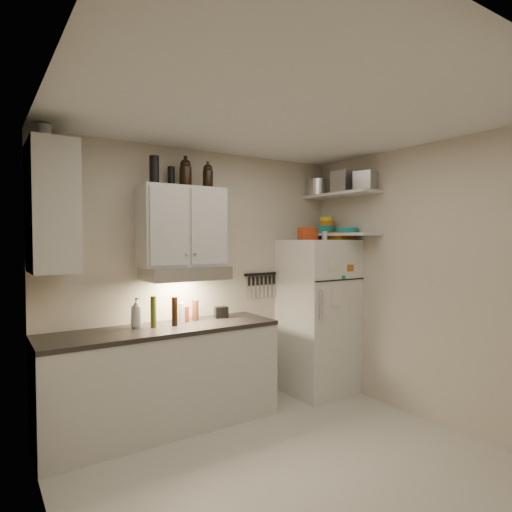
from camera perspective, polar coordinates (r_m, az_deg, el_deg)
floor at (r=3.54m, az=5.20°, el=-26.72°), size 3.20×3.00×0.02m
ceiling at (r=3.23m, az=5.37°, el=18.50°), size 3.20×3.00×0.02m
back_wall at (r=4.40m, az=-7.12°, el=-3.07°), size 3.20×0.02×2.60m
left_wall at (r=2.48m, az=-25.51°, el=-7.39°), size 0.02×3.00×2.60m
right_wall at (r=4.31m, az=22.25°, el=-3.32°), size 0.02×3.00×2.60m
base_cabinet at (r=4.08m, az=-12.26°, el=-15.89°), size 2.10×0.60×0.88m
countertop at (r=3.96m, az=-12.32°, el=-9.55°), size 2.10×0.62×0.04m
upper_cabinet at (r=4.10m, az=-9.84°, el=3.88°), size 0.80×0.33×0.75m
side_cabinet at (r=3.66m, az=-25.55°, el=5.85°), size 0.33×0.55×1.00m
range_hood at (r=4.05m, az=-9.43°, el=-2.26°), size 0.76×0.46×0.12m
fridge at (r=4.87m, az=8.24°, el=-7.91°), size 0.70×0.68×1.70m
shelf_hi at (r=4.86m, az=11.18°, el=8.03°), size 0.30×0.95×0.03m
shelf_lo at (r=4.83m, az=11.14°, el=2.84°), size 0.30×0.95×0.03m
knife_strip at (r=4.73m, az=0.65°, el=-2.44°), size 0.42×0.02×0.03m
dutch_oven at (r=4.61m, az=6.94°, el=2.97°), size 0.29×0.29×0.13m
book_stack at (r=4.86m, az=11.06°, el=2.64°), size 0.21×0.26×0.09m
spice_jar at (r=4.76m, az=9.14°, el=2.71°), size 0.07×0.07×0.09m
stock_pot at (r=5.12m, az=8.29°, el=8.99°), size 0.30×0.30×0.19m
tin_a at (r=4.78m, az=11.63°, el=9.65°), size 0.25×0.24×0.22m
tin_b at (r=4.66m, az=14.40°, el=9.66°), size 0.24×0.24×0.20m
bowl_teal at (r=5.02m, az=9.15°, el=3.51°), size 0.22×0.22×0.09m
bowl_orange at (r=5.01m, az=9.36°, el=4.33°), size 0.18×0.18×0.05m
bowl_yellow at (r=5.01m, az=9.36°, el=4.89°), size 0.14×0.14×0.04m
plates at (r=4.83m, az=12.02°, el=3.36°), size 0.31×0.31×0.06m
growler_a at (r=4.17m, az=-9.38°, el=10.90°), size 0.12×0.12×0.27m
growler_b at (r=4.20m, az=-6.44°, el=10.59°), size 0.10×0.10×0.23m
thermos_a at (r=4.18m, az=-11.23°, el=10.31°), size 0.08×0.08×0.19m
thermos_b at (r=4.01m, az=-13.41°, el=11.09°), size 0.10×0.10×0.25m
side_jar at (r=3.78m, az=-26.38°, el=14.44°), size 0.12×0.12×0.14m
soap_bottle at (r=3.96m, az=-15.67°, el=-7.09°), size 0.15×0.15×0.30m
pepper_mill at (r=4.22m, az=-8.09°, el=-7.16°), size 0.07×0.07×0.20m
oil_bottle at (r=3.94m, az=-13.53°, el=-7.25°), size 0.06×0.06×0.28m
vinegar_bottle at (r=3.98m, az=-10.80°, el=-7.25°), size 0.07×0.07×0.26m
clear_bottle at (r=4.12m, az=-9.91°, el=-7.47°), size 0.08×0.08×0.19m
red_jar at (r=4.16m, az=-9.44°, el=-7.64°), size 0.07×0.07×0.15m
caddy at (r=4.33m, az=-4.65°, el=-7.48°), size 0.15×0.12×0.11m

